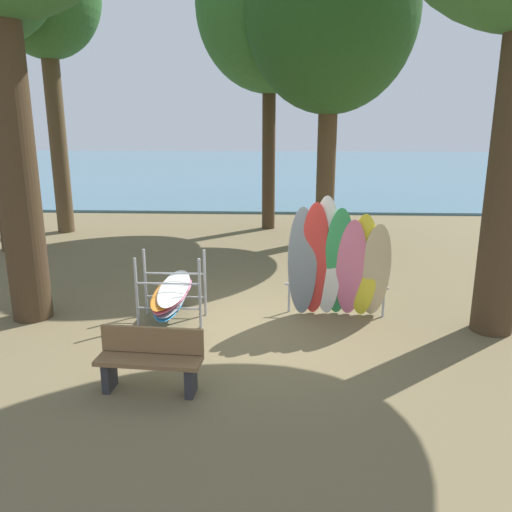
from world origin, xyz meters
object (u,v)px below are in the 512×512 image
Objects in this scene: tree_far_right_back at (270,6)px; park_bench at (150,359)px; leaning_board_pile at (338,265)px; board_storage_rack at (172,293)px; tree_far_left_back at (331,13)px.

park_bench is (-1.33, -10.62, -6.30)m from tree_far_right_back.
leaning_board_pile reaches higher than board_storage_rack.
board_storage_rack is 1.49× the size of park_bench.
board_storage_rack is 2.45m from park_bench.
board_storage_rack is (-3.22, -6.36, -5.71)m from tree_far_left_back.
park_bench is (-3.01, -8.79, -5.78)m from tree_far_left_back.
leaning_board_pile is 1.62× the size of park_bench.
tree_far_right_back is 4.04× the size of leaning_board_pile.
leaning_board_pile reaches higher than park_bench.
tree_far_right_back is 12.42m from park_bench.
tree_far_right_back reaches higher than board_storage_rack.
tree_far_left_back reaches higher than park_bench.
board_storage_rack is at bearing -116.84° from tree_far_left_back.
tree_far_right_back is (-1.68, 1.83, 0.52)m from tree_far_left_back.
tree_far_right_back reaches higher than tree_far_left_back.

